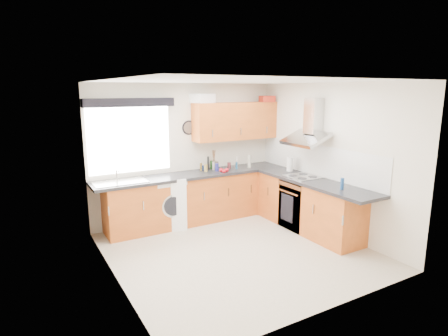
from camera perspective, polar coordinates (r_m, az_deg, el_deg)
ground_plane at (r=5.78m, az=2.11°, el=-12.52°), size 3.60×3.60×0.00m
ceiling at (r=5.27m, az=2.32°, el=13.09°), size 3.60×3.60×0.02m
wall_back at (r=6.95m, az=-5.71°, el=2.39°), size 3.60×0.02×2.50m
wall_front at (r=4.03m, az=15.99°, el=-4.98°), size 3.60×0.02×2.50m
wall_left at (r=4.71m, az=-16.71°, el=-2.61°), size 0.02×3.60×2.50m
wall_right at (r=6.51m, az=15.76°, el=1.36°), size 0.02×3.60×2.50m
window at (r=6.54m, az=-14.15°, el=4.16°), size 1.40×0.02×1.10m
window_blind at (r=6.41m, az=-14.21°, el=9.66°), size 1.50×0.18×0.14m
splashback at (r=6.72m, az=13.85°, el=1.18°), size 0.01×3.00×0.54m
base_cab_back at (r=6.84m, az=-5.33°, el=-4.82°), size 3.00×0.58×0.86m
base_cab_corner at (r=7.61m, az=5.73°, el=-3.11°), size 0.60×0.60×0.86m
base_cab_right at (r=6.61m, az=12.66°, el=-5.65°), size 0.58×2.10×0.86m
worktop_back at (r=6.76m, az=-4.59°, el=-1.02°), size 3.60×0.62×0.05m
worktop_right at (r=6.38m, az=13.68°, el=-2.10°), size 0.62×2.42×0.05m
sink at (r=6.30m, az=-15.59°, el=-1.75°), size 0.84×0.46×0.10m
oven at (r=6.71m, az=11.73°, el=-5.39°), size 0.56×0.58×0.85m
hob_plate at (r=6.58m, az=11.90°, el=-1.30°), size 0.52×0.52×0.01m
extractor_hood at (r=6.51m, az=12.88°, el=6.13°), size 0.52×0.78×0.66m
upper_cabinets at (r=7.17m, az=1.77°, el=7.16°), size 1.70×0.35×0.70m
washing_machine at (r=6.68m, az=-8.70°, el=-5.08°), size 0.76×0.75×0.91m
wall_clock at (r=6.90m, az=-5.33°, el=6.13°), size 0.26×0.04×0.26m
casserole at (r=6.92m, az=-3.29°, el=10.56°), size 0.46×0.39×0.16m
storage_box at (r=7.43m, az=6.57°, el=10.42°), size 0.29×0.26×0.12m
utensil_pot at (r=7.14m, az=-1.55°, el=0.51°), size 0.11×0.11×0.15m
kitchen_roll at (r=7.00m, az=10.01°, el=0.55°), size 0.13×0.13×0.25m
tomato_cluster at (r=6.80m, az=-0.01°, el=-0.36°), size 0.17×0.17×0.07m
jar_0 at (r=7.14m, az=0.77°, el=0.39°), size 0.07×0.07×0.11m
jar_1 at (r=6.89m, az=-2.79°, el=0.01°), size 0.06×0.06×0.13m
jar_2 at (r=7.02m, az=-1.49°, el=0.29°), size 0.08×0.08×0.14m
jar_3 at (r=7.05m, az=-2.43°, el=0.78°), size 0.04×0.04×0.24m
jar_4 at (r=6.99m, az=-3.21°, el=0.03°), size 0.04×0.04×0.09m
jar_5 at (r=7.20m, az=3.88°, el=0.99°), size 0.07×0.07×0.24m
jar_6 at (r=7.15m, az=1.98°, el=0.84°), size 0.04×0.04×0.22m
jar_7 at (r=6.90m, az=-1.10°, el=0.13°), size 0.07×0.07×0.15m
jar_8 at (r=7.10m, az=-1.94°, el=0.50°), size 0.05×0.05×0.16m
jar_9 at (r=6.99m, az=-1.16°, el=0.33°), size 0.08×0.08×0.16m
jar_10 at (r=6.95m, az=-3.54°, el=0.17°), size 0.04×0.04×0.14m
jar_11 at (r=7.09m, az=1.93°, el=0.38°), size 0.04×0.04×0.13m
bottle_0 at (r=5.91m, az=17.56°, el=-2.29°), size 0.05×0.05×0.17m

